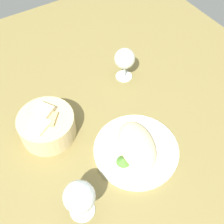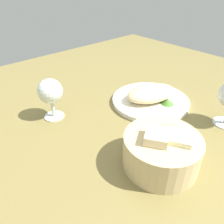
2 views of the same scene
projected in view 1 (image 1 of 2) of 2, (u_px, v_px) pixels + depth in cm
name	position (u px, v px, depth cm)	size (l,w,h in cm)	color
ground_plane	(94.00, 135.00, 85.55)	(140.00, 140.00, 2.00)	olive
plate	(136.00, 150.00, 80.36)	(23.85, 23.85, 1.40)	white
omelette	(137.00, 145.00, 78.17)	(16.07, 9.64, 4.11)	beige
lettuce_garnish	(123.00, 160.00, 76.70)	(3.95, 3.95, 1.74)	#487C2D
bread_basket	(47.00, 125.00, 81.45)	(16.03, 16.03, 9.31)	#D2BA83
wine_glass_near	(125.00, 60.00, 92.79)	(6.77, 6.77, 11.63)	silver
wine_glass_far	(79.00, 198.00, 64.10)	(7.49, 7.49, 12.69)	silver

